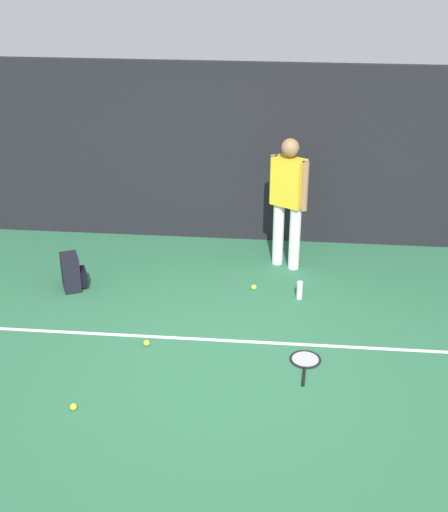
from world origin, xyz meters
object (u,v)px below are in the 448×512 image
backpack (72,273)px  tennis_ball_near_player (254,287)px  water_bottle (300,290)px  tennis_racket (305,361)px  tennis_ball_by_fence (74,407)px  tennis_player (288,196)px  tennis_ball_mid_court (147,343)px

backpack → tennis_ball_near_player: size_ratio=6.67×
tennis_ball_near_player → water_bottle: bearing=-16.0°
tennis_racket → tennis_ball_near_player: 1.58m
tennis_racket → backpack: size_ratio=1.41×
tennis_ball_near_player → tennis_ball_by_fence: 2.88m
tennis_player → backpack: (-2.56, -0.85, -0.76)m
tennis_ball_near_player → tennis_ball_mid_court: bearing=-128.8°
tennis_player → tennis_ball_mid_court: size_ratio=25.76×
tennis_racket → water_bottle: 1.31m
tennis_player → tennis_racket: (0.24, -2.15, -0.95)m
tennis_racket → backpack: backpack is taller
tennis_ball_mid_court → tennis_player: bearing=54.5°
tennis_racket → backpack: 3.10m
tennis_ball_near_player → water_bottle: 0.58m
tennis_player → tennis_ball_near_player: 1.22m
tennis_ball_mid_court → water_bottle: bearing=35.8°
tennis_ball_by_fence → tennis_ball_mid_court: size_ratio=1.00×
tennis_player → tennis_racket: tennis_player is taller
tennis_player → tennis_ball_near_player: (-0.37, -0.69, -0.93)m
backpack → tennis_ball_near_player: 2.21m
backpack → tennis_ball_mid_court: bearing=-159.4°
water_bottle → tennis_ball_mid_court: bearing=-144.2°
tennis_ball_mid_court → tennis_ball_by_fence: bearing=-112.9°
tennis_racket → tennis_ball_near_player: bearing=26.3°
tennis_racket → tennis_ball_mid_court: bearing=88.9°
tennis_player → tennis_ball_by_fence: tennis_player is taller
tennis_racket → tennis_ball_mid_court: tennis_ball_mid_court is taller
backpack → tennis_ball_mid_court: size_ratio=6.67×
tennis_ball_by_fence → tennis_ball_mid_court: same height
tennis_player → backpack: tennis_player is taller
tennis_ball_near_player → tennis_racket: bearing=-67.3°
tennis_racket → tennis_ball_by_fence: tennis_ball_by_fence is taller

